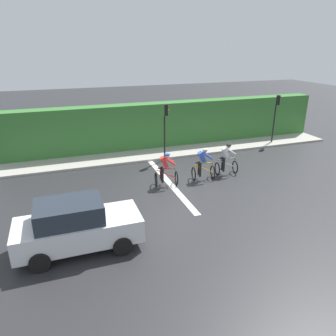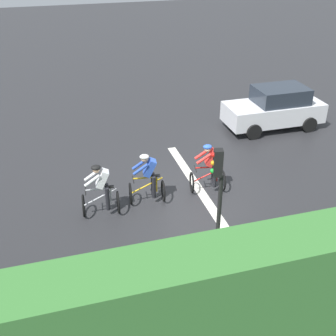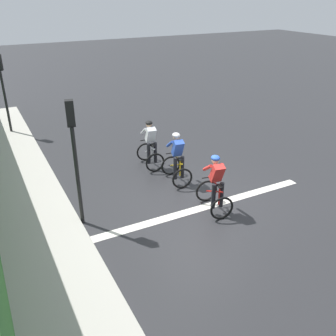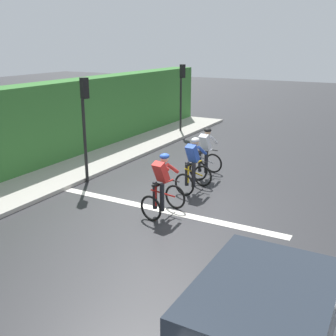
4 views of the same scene
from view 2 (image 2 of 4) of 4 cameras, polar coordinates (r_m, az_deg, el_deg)
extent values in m
plane|color=#28282B|center=(13.93, 3.78, -3.64)|extent=(80.00, 80.00, 0.00)
cube|color=#ADA89E|center=(9.97, 2.02, -19.57)|extent=(2.80, 21.52, 0.12)
cube|color=#387533|center=(8.16, 4.98, -19.03)|extent=(1.10, 21.52, 2.97)
cube|color=silver|center=(14.00, 4.58, -3.50)|extent=(7.00, 0.30, 0.01)
torus|color=black|center=(13.06, -11.06, -4.90)|extent=(0.68, 0.13, 0.68)
torus|color=black|center=(13.06, -6.58, -4.51)|extent=(0.68, 0.13, 0.68)
cylinder|color=silver|center=(12.91, -8.90, -3.79)|extent=(0.15, 0.99, 0.51)
cylinder|color=silver|center=(12.90, -7.56, -3.58)|extent=(0.04, 0.04, 0.55)
cylinder|color=silver|center=(12.77, -9.23, -2.77)|extent=(0.12, 0.71, 0.04)
cube|color=black|center=(12.74, -7.64, -2.46)|extent=(0.12, 0.23, 0.04)
cylinder|color=black|center=(12.79, -10.81, -3.01)|extent=(0.42, 0.08, 0.03)
cube|color=white|center=(12.59, -8.66, -1.38)|extent=(0.34, 0.44, 0.57)
sphere|color=tan|center=(12.43, -9.46, -0.22)|extent=(0.20, 0.20, 0.20)
ellipsoid|color=black|center=(12.40, -9.49, 0.07)|extent=(0.27, 0.30, 0.14)
cylinder|color=black|center=(12.82, -7.96, -4.06)|extent=(0.12, 0.12, 0.74)
cylinder|color=black|center=(13.02, -8.02, -3.49)|extent=(0.12, 0.12, 0.74)
cylinder|color=white|center=(12.43, -9.95, -1.65)|extent=(0.14, 0.48, 0.37)
cylinder|color=white|center=(12.70, -9.99, -0.92)|extent=(0.14, 0.48, 0.37)
torus|color=black|center=(13.42, -4.95, -3.38)|extent=(0.68, 0.15, 0.68)
torus|color=black|center=(13.51, -0.63, -3.03)|extent=(0.68, 0.15, 0.68)
cylinder|color=gold|center=(13.32, -2.81, -2.30)|extent=(0.17, 0.99, 0.51)
cylinder|color=gold|center=(13.34, -1.51, -2.11)|extent=(0.04, 0.04, 0.55)
cylinder|color=gold|center=(13.17, -3.06, -1.30)|extent=(0.14, 0.71, 0.04)
cube|color=black|center=(13.19, -1.52, -1.01)|extent=(0.13, 0.23, 0.04)
cylinder|color=black|center=(13.16, -4.60, -1.52)|extent=(0.42, 0.09, 0.03)
cube|color=#2D51B7|center=(13.02, -2.43, 0.06)|extent=(0.35, 0.44, 0.57)
sphere|color=tan|center=(12.85, -3.14, 1.21)|extent=(0.20, 0.20, 0.20)
ellipsoid|color=silver|center=(12.82, -3.15, 1.49)|extent=(0.27, 0.31, 0.14)
cylinder|color=black|center=(13.25, -1.87, -2.57)|extent=(0.12, 0.12, 0.74)
cylinder|color=black|center=(13.45, -2.00, -2.04)|extent=(0.12, 0.12, 0.74)
cylinder|color=#2D51B7|center=(12.83, -3.62, -0.18)|extent=(0.15, 0.49, 0.37)
cylinder|color=#2D51B7|center=(13.11, -3.76, 0.51)|extent=(0.15, 0.49, 0.37)
torus|color=black|center=(13.96, 3.15, -1.91)|extent=(0.68, 0.17, 0.68)
torus|color=black|center=(14.16, 7.23, -1.63)|extent=(0.68, 0.17, 0.68)
cylinder|color=red|center=(13.92, 5.25, -0.89)|extent=(0.20, 0.98, 0.51)
cylinder|color=red|center=(13.97, 6.48, -0.72)|extent=(0.04, 0.04, 0.55)
cylinder|color=red|center=(13.78, 5.09, 0.09)|extent=(0.16, 0.71, 0.04)
cube|color=black|center=(13.83, 6.55, 0.34)|extent=(0.13, 0.23, 0.04)
cylinder|color=black|center=(13.73, 3.63, -0.09)|extent=(0.42, 0.10, 0.03)
cube|color=red|center=(13.64, 5.79, 1.39)|extent=(0.36, 0.45, 0.57)
sphere|color=beige|center=(13.47, 5.22, 2.52)|extent=(0.20, 0.20, 0.20)
ellipsoid|color=#264CB2|center=(13.44, 5.23, 2.79)|extent=(0.28, 0.32, 0.14)
cylinder|color=black|center=(13.87, 6.17, -1.15)|extent=(0.12, 0.12, 0.74)
cylinder|color=black|center=(14.08, 5.96, -0.66)|extent=(0.12, 0.12, 0.74)
cylinder|color=red|center=(13.42, 4.75, 1.21)|extent=(0.17, 0.49, 0.37)
cylinder|color=red|center=(13.70, 4.49, 1.83)|extent=(0.17, 0.49, 0.37)
cube|color=silver|center=(18.91, 13.67, 7.18)|extent=(1.70, 4.10, 0.80)
cube|color=#262D38|center=(18.78, 14.60, 9.30)|extent=(1.50, 2.13, 0.66)
cylinder|color=black|center=(17.81, 11.21, 4.73)|extent=(0.22, 0.64, 0.64)
cylinder|color=black|center=(19.17, 9.00, 6.74)|extent=(0.22, 0.64, 0.64)
cylinder|color=black|center=(19.06, 18.08, 5.47)|extent=(0.22, 0.64, 0.64)
cylinder|color=black|center=(20.34, 15.58, 7.35)|extent=(0.22, 0.64, 0.64)
cube|color=#EAEACC|center=(17.57, 8.73, 6.32)|extent=(0.28, 0.08, 0.16)
cube|color=#EAEACC|center=(18.43, 7.43, 7.53)|extent=(0.28, 0.08, 0.16)
cylinder|color=black|center=(10.47, 6.63, -7.36)|extent=(0.10, 0.10, 2.70)
cube|color=black|center=(9.55, 6.60, 0.68)|extent=(0.24, 0.24, 0.64)
sphere|color=red|center=(9.44, 6.01, 1.73)|extent=(0.11, 0.11, 0.11)
sphere|color=orange|center=(9.53, 5.95, 0.66)|extent=(0.11, 0.11, 0.11)
sphere|color=green|center=(9.63, 5.89, -0.38)|extent=(0.11, 0.11, 0.11)
camera|label=1|loc=(26.51, 4.74, 26.88)|focal=34.20mm
camera|label=3|loc=(13.49, 48.77, 11.55)|focal=39.92mm
camera|label=4|loc=(21.19, 24.37, 18.30)|focal=44.10mm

